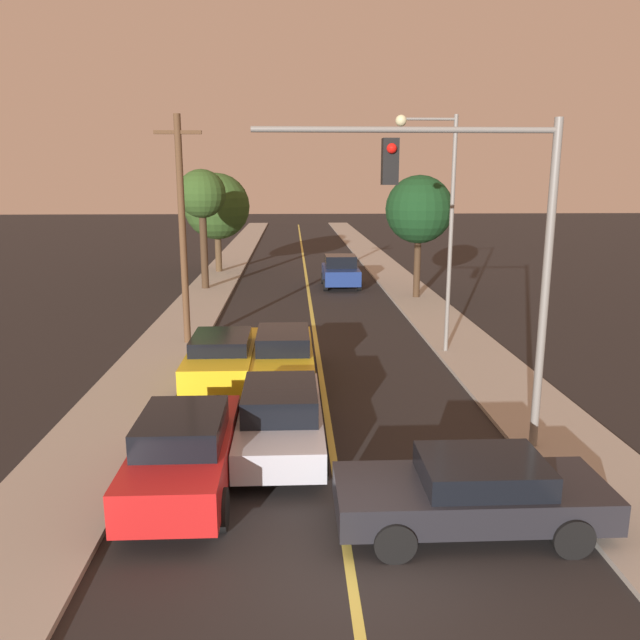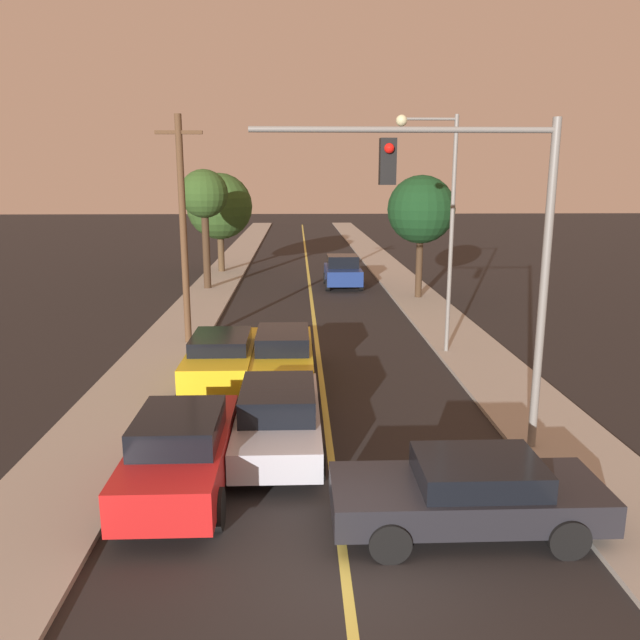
% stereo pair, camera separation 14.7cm
% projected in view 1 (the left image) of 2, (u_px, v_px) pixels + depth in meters
% --- Properties ---
extents(ground_plane, '(200.00, 200.00, 0.00)m').
position_uv_depth(ground_plane, '(350.00, 570.00, 9.61)').
color(ground_plane, black).
extents(road_surface, '(8.11, 80.00, 0.01)m').
position_uv_depth(road_surface, '(304.00, 263.00, 44.68)').
color(road_surface, black).
rests_on(road_surface, ground).
extents(sidewalk_left, '(2.50, 80.00, 0.12)m').
position_uv_depth(sidewalk_left, '(230.00, 262.00, 44.44)').
color(sidewalk_left, '#9E998E').
rests_on(sidewalk_left, ground).
extents(sidewalk_right, '(2.50, 80.00, 0.12)m').
position_uv_depth(sidewalk_right, '(378.00, 262.00, 44.90)').
color(sidewalk_right, '#9E998E').
rests_on(sidewalk_right, ground).
extents(car_near_lane_front, '(1.92, 4.90, 1.52)m').
position_uv_depth(car_near_lane_front, '(281.00, 416.00, 13.73)').
color(car_near_lane_front, '#A5A8B2').
rests_on(car_near_lane_front, ground).
extents(car_near_lane_second, '(1.85, 5.01, 1.54)m').
position_uv_depth(car_near_lane_second, '(283.00, 354.00, 18.53)').
color(car_near_lane_second, gold).
rests_on(car_near_lane_second, ground).
extents(car_outer_lane_front, '(1.86, 4.51, 1.64)m').
position_uv_depth(car_outer_lane_front, '(185.00, 451.00, 11.82)').
color(car_outer_lane_front, red).
rests_on(car_outer_lane_front, ground).
extents(car_outer_lane_second, '(1.97, 4.77, 1.50)m').
position_uv_depth(car_outer_lane_second, '(222.00, 357.00, 18.26)').
color(car_outer_lane_second, gold).
rests_on(car_outer_lane_second, ground).
extents(car_far_oncoming, '(2.03, 3.90, 1.76)m').
position_uv_depth(car_far_oncoming, '(341.00, 272.00, 34.56)').
color(car_far_oncoming, navy).
rests_on(car_far_oncoming, ground).
extents(car_crossing_right, '(4.58, 1.91, 1.32)m').
position_uv_depth(car_crossing_right, '(473.00, 492.00, 10.56)').
color(car_crossing_right, black).
rests_on(car_crossing_right, ground).
extents(traffic_signal_mast, '(6.17, 0.42, 6.96)m').
position_uv_depth(traffic_signal_mast, '(483.00, 229.00, 12.72)').
color(traffic_signal_mast, slate).
rests_on(traffic_signal_mast, ground).
extents(streetlamp_right, '(2.01, 0.36, 7.77)m').
position_uv_depth(streetlamp_right, '(439.00, 205.00, 20.36)').
color(streetlamp_right, slate).
rests_on(streetlamp_right, ground).
extents(utility_pole_left, '(1.60, 0.24, 7.90)m').
position_uv_depth(utility_pole_left, '(182.00, 228.00, 21.65)').
color(utility_pole_left, '#513823').
rests_on(utility_pole_left, ground).
extents(tree_left_near, '(2.53, 2.53, 6.28)m').
position_uv_depth(tree_left_near, '(202.00, 196.00, 32.64)').
color(tree_left_near, '#3D2B1C').
rests_on(tree_left_near, ground).
extents(tree_left_far, '(4.10, 4.10, 6.14)m').
position_uv_depth(tree_left_far, '(217.00, 207.00, 38.92)').
color(tree_left_far, '#4C3823').
rests_on(tree_left_far, ground).
extents(tree_right_near, '(3.28, 3.28, 5.96)m').
position_uv_depth(tree_right_near, '(419.00, 210.00, 30.25)').
color(tree_right_near, '#3D2B1C').
rests_on(tree_right_near, ground).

